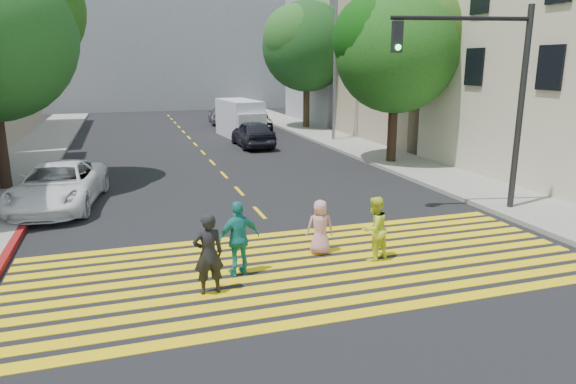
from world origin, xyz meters
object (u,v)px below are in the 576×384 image
white_sedan (58,185)px  dark_car_near (253,134)px  pedestrian_extra (239,238)px  pedestrian_woman (374,229)px  traffic_signal (487,82)px  white_van (241,120)px  silver_car (222,115)px  dark_car_parked (255,121)px  pedestrian_child (320,227)px  tree_right_far (308,42)px  tree_right_near (398,44)px  pedestrian_man (208,254)px

white_sedan → dark_car_near: 13.84m
pedestrian_extra → pedestrian_woman: bearing=166.3°
pedestrian_woman → traffic_signal: (4.99, 2.71, 3.31)m
white_sedan → white_van: 17.23m
white_sedan → traffic_signal: size_ratio=0.83×
white_sedan → dark_car_near: (9.17, 10.36, 0.03)m
pedestrian_woman → traffic_signal: size_ratio=0.25×
silver_car → white_van: white_van is taller
white_sedan → dark_car_parked: bearing=65.7°
pedestrian_extra → white_van: bearing=-114.5°
pedestrian_child → dark_car_parked: 24.47m
tree_right_far → dark_car_parked: bearing=179.2°
pedestrian_extra → pedestrian_child: bearing=-174.5°
tree_right_near → pedestrian_extra: (-9.78, -10.70, -4.63)m
pedestrian_woman → silver_car: 29.91m
tree_right_far → pedestrian_man: 28.35m
tree_right_near → white_van: size_ratio=1.57×
tree_right_far → pedestrian_extra: tree_right_far is taller
pedestrian_man → dark_car_near: size_ratio=0.38×
white_sedan → pedestrian_man: bearing=-57.5°
pedestrian_man → white_van: 23.25m
pedestrian_man → traffic_signal: traffic_signal is taller
pedestrian_extra → silver_car: size_ratio=0.36×
pedestrian_man → traffic_signal: size_ratio=0.27×
pedestrian_woman → white_van: white_van is taller
tree_right_far → pedestrian_child: size_ratio=6.57×
tree_right_far → silver_car: 9.13m
white_van → white_sedan: bearing=-128.3°
pedestrian_man → pedestrian_woman: size_ratio=1.09×
pedestrian_extra → dark_car_parked: pedestrian_extra is taller
pedestrian_woman → tree_right_far: bearing=-126.7°
white_van → traffic_signal: size_ratio=0.81×
pedestrian_man → pedestrian_child: pedestrian_man is taller
pedestrian_child → white_van: white_van is taller
dark_car_parked → traffic_signal: 22.48m
silver_car → tree_right_near: bearing=108.7°
dark_car_near → traffic_signal: (3.58, -15.10, 3.33)m
pedestrian_man → dark_car_near: pedestrian_man is taller
dark_car_near → pedestrian_woman: bearing=85.2°
dark_car_near → dark_car_parked: size_ratio=1.04×
pedestrian_child → pedestrian_man: bearing=36.4°
pedestrian_man → pedestrian_woman: 4.14m
dark_car_parked → tree_right_far: bearing=-0.3°
tree_right_near → silver_car: tree_right_near is taller
dark_car_near → traffic_signal: size_ratio=0.71×
silver_car → traffic_signal: traffic_signal is taller
silver_car → dark_car_parked: bearing=111.3°
tree_right_far → white_sedan: 23.55m
white_sedan → pedestrian_woman: bearing=-35.6°
white_sedan → traffic_signal: traffic_signal is taller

